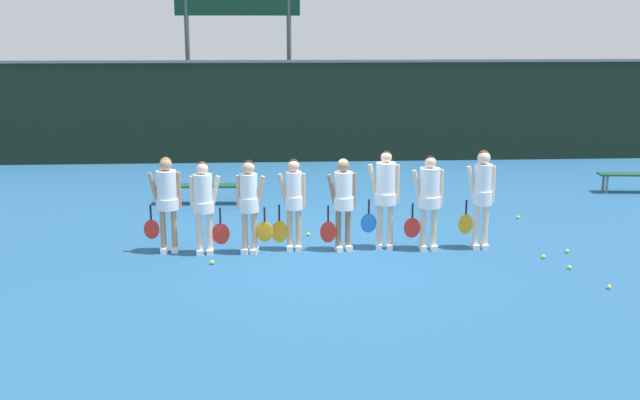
{
  "coord_description": "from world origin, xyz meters",
  "views": [
    {
      "loc": [
        -0.83,
        -12.77,
        3.89
      ],
      "look_at": [
        -0.05,
        -0.02,
        0.92
      ],
      "focal_mm": 42.0,
      "sensor_mm": 36.0,
      "label": 1
    }
  ],
  "objects_px": {
    "bench_courtside": "(205,187)",
    "tennis_ball_2": "(308,234)",
    "scoreboard": "(238,9)",
    "player_1": "(204,200)",
    "player_3": "(293,198)",
    "tennis_ball_6": "(543,257)",
    "tennis_ball_4": "(609,287)",
    "tennis_ball_5": "(212,262)",
    "player_7": "(482,190)",
    "bench_far": "(637,176)",
    "tennis_ball_1": "(518,217)",
    "player_2": "(249,199)",
    "tennis_ball_3": "(569,267)",
    "player_4": "(343,197)",
    "player_6": "(429,194)",
    "player_5": "(385,191)",
    "tennis_ball_0": "(567,251)",
    "player_0": "(167,196)"
  },
  "relations": [
    {
      "from": "player_2",
      "to": "player_6",
      "type": "distance_m",
      "value": 3.16
    },
    {
      "from": "tennis_ball_4",
      "to": "tennis_ball_5",
      "type": "height_order",
      "value": "tennis_ball_5"
    },
    {
      "from": "bench_courtside",
      "to": "player_5",
      "type": "xyz_separation_m",
      "value": [
        3.51,
        -3.66,
        0.67
      ]
    },
    {
      "from": "player_3",
      "to": "tennis_ball_2",
      "type": "relative_size",
      "value": 24.5
    },
    {
      "from": "bench_far",
      "to": "player_7",
      "type": "relative_size",
      "value": 1.02
    },
    {
      "from": "player_3",
      "to": "tennis_ball_1",
      "type": "relative_size",
      "value": 23.93
    },
    {
      "from": "player_6",
      "to": "tennis_ball_3",
      "type": "distance_m",
      "value": 2.64
    },
    {
      "from": "player_0",
      "to": "tennis_ball_6",
      "type": "relative_size",
      "value": 23.6
    },
    {
      "from": "player_0",
      "to": "player_6",
      "type": "distance_m",
      "value": 4.6
    },
    {
      "from": "player_0",
      "to": "player_2",
      "type": "bearing_deg",
      "value": -9.03
    },
    {
      "from": "player_3",
      "to": "player_5",
      "type": "relative_size",
      "value": 0.93
    },
    {
      "from": "player_6",
      "to": "tennis_ball_3",
      "type": "relative_size",
      "value": 25.53
    },
    {
      "from": "player_7",
      "to": "tennis_ball_3",
      "type": "xyz_separation_m",
      "value": [
        1.16,
        -1.28,
        -1.03
      ]
    },
    {
      "from": "bench_far",
      "to": "tennis_ball_1",
      "type": "distance_m",
      "value": 4.32
    },
    {
      "from": "player_1",
      "to": "player_6",
      "type": "bearing_deg",
      "value": -1.4
    },
    {
      "from": "tennis_ball_0",
      "to": "tennis_ball_5",
      "type": "relative_size",
      "value": 0.97
    },
    {
      "from": "tennis_ball_1",
      "to": "tennis_ball_2",
      "type": "height_order",
      "value": "tennis_ball_1"
    },
    {
      "from": "bench_courtside",
      "to": "player_2",
      "type": "bearing_deg",
      "value": -71.03
    },
    {
      "from": "player_7",
      "to": "tennis_ball_1",
      "type": "bearing_deg",
      "value": 58.3
    },
    {
      "from": "player_3",
      "to": "tennis_ball_6",
      "type": "distance_m",
      "value": 4.44
    },
    {
      "from": "player_4",
      "to": "player_7",
      "type": "xyz_separation_m",
      "value": [
        2.47,
        -0.04,
        0.1
      ]
    },
    {
      "from": "bench_far",
      "to": "player_5",
      "type": "distance_m",
      "value": 7.95
    },
    {
      "from": "tennis_ball_0",
      "to": "tennis_ball_1",
      "type": "xyz_separation_m",
      "value": [
        -0.1,
        2.41,
        -0.0
      ]
    },
    {
      "from": "tennis_ball_4",
      "to": "tennis_ball_5",
      "type": "xyz_separation_m",
      "value": [
        -6.12,
        1.58,
        0.0
      ]
    },
    {
      "from": "tennis_ball_0",
      "to": "tennis_ball_6",
      "type": "bearing_deg",
      "value": -150.67
    },
    {
      "from": "player_0",
      "to": "tennis_ball_2",
      "type": "xyz_separation_m",
      "value": [
        2.5,
        0.87,
        -0.98
      ]
    },
    {
      "from": "bench_far",
      "to": "player_4",
      "type": "relative_size",
      "value": 1.1
    },
    {
      "from": "scoreboard",
      "to": "player_1",
      "type": "xyz_separation_m",
      "value": [
        -0.18,
        -10.55,
        -3.44
      ]
    },
    {
      "from": "player_7",
      "to": "tennis_ball_2",
      "type": "xyz_separation_m",
      "value": [
        -3.04,
        0.99,
        -1.03
      ]
    },
    {
      "from": "bench_far",
      "to": "player_2",
      "type": "xyz_separation_m",
      "value": [
        -9.1,
        -4.38,
        0.58
      ]
    },
    {
      "from": "bench_courtside",
      "to": "tennis_ball_2",
      "type": "height_order",
      "value": "bench_courtside"
    },
    {
      "from": "tennis_ball_1",
      "to": "tennis_ball_5",
      "type": "distance_m",
      "value": 6.66
    },
    {
      "from": "bench_courtside",
      "to": "tennis_ball_4",
      "type": "height_order",
      "value": "bench_courtside"
    },
    {
      "from": "player_2",
      "to": "player_4",
      "type": "height_order",
      "value": "player_2"
    },
    {
      "from": "player_6",
      "to": "tennis_ball_3",
      "type": "bearing_deg",
      "value": -31.77
    },
    {
      "from": "player_1",
      "to": "player_2",
      "type": "height_order",
      "value": "player_2"
    },
    {
      "from": "tennis_ball_0",
      "to": "player_5",
      "type": "bearing_deg",
      "value": 170.99
    },
    {
      "from": "tennis_ball_6",
      "to": "player_6",
      "type": "bearing_deg",
      "value": 160.22
    },
    {
      "from": "bench_far",
      "to": "tennis_ball_4",
      "type": "relative_size",
      "value": 26.47
    },
    {
      "from": "player_4",
      "to": "player_5",
      "type": "xyz_separation_m",
      "value": [
        0.76,
        0.08,
        0.08
      ]
    },
    {
      "from": "tennis_ball_2",
      "to": "tennis_ball_6",
      "type": "bearing_deg",
      "value": -22.88
    },
    {
      "from": "player_7",
      "to": "bench_far",
      "type": "bearing_deg",
      "value": 43.47
    },
    {
      "from": "scoreboard",
      "to": "bench_far",
      "type": "xyz_separation_m",
      "value": [
        9.7,
        -6.17,
        -4.0
      ]
    },
    {
      "from": "player_1",
      "to": "tennis_ball_3",
      "type": "bearing_deg",
      "value": -13.36
    },
    {
      "from": "scoreboard",
      "to": "player_4",
      "type": "height_order",
      "value": "scoreboard"
    },
    {
      "from": "scoreboard",
      "to": "tennis_ball_4",
      "type": "bearing_deg",
      "value": -64.44
    },
    {
      "from": "tennis_ball_4",
      "to": "player_3",
      "type": "bearing_deg",
      "value": 153.45
    },
    {
      "from": "scoreboard",
      "to": "tennis_ball_1",
      "type": "bearing_deg",
      "value": -54.42
    },
    {
      "from": "player_2",
      "to": "tennis_ball_3",
      "type": "bearing_deg",
      "value": -3.72
    },
    {
      "from": "tennis_ball_3",
      "to": "bench_courtside",
      "type": "bearing_deg",
      "value": 141.57
    }
  ]
}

